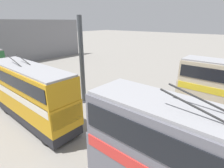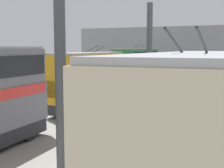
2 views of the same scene
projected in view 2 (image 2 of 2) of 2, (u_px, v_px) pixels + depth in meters
name	position (u px, v px, depth m)	size (l,w,h in m)	color
depot_back_wall	(193.00, 55.00, 44.95)	(0.50, 36.00, 8.30)	gray
support_column_near	(60.00, 73.00, 12.21)	(0.80, 0.80, 8.52)	#42474C
support_column_far	(149.00, 61.00, 23.87)	(0.80, 0.80, 8.52)	#42474C
bus_left_near	(193.00, 123.00, 9.56)	(11.16, 2.54, 5.61)	black
bus_right_mid	(89.00, 77.00, 26.24)	(9.71, 2.54, 5.38)	black
bus_right_far	(137.00, 66.00, 38.10)	(10.60, 2.54, 5.74)	black
person_by_left_row	(123.00, 165.00, 11.20)	(0.36, 0.47, 1.75)	#384251
oil_drum	(109.00, 108.00, 24.56)	(0.67, 0.67, 0.85)	#424C56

